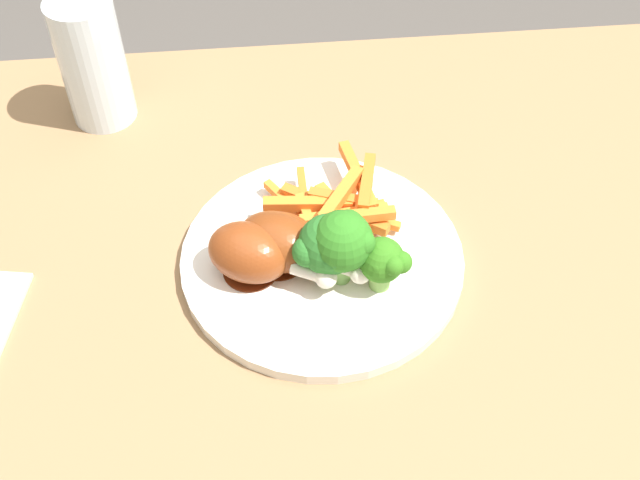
# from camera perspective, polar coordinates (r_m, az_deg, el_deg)

# --- Properties ---
(dining_table) EXTENTS (1.25, 0.66, 0.70)m
(dining_table) POSITION_cam_1_polar(r_m,az_deg,el_deg) (0.81, -3.44, -5.72)
(dining_table) COLOR #8E6B47
(dining_table) RESTS_ON ground_plane
(dinner_plate) EXTENTS (0.26, 0.26, 0.01)m
(dinner_plate) POSITION_cam_1_polar(r_m,az_deg,el_deg) (0.72, 0.00, -1.37)
(dinner_plate) COLOR white
(dinner_plate) RESTS_ON dining_table
(broccoli_floret_front) EXTENTS (0.05, 0.06, 0.08)m
(broccoli_floret_front) POSITION_cam_1_polar(r_m,az_deg,el_deg) (0.66, 1.58, -0.10)
(broccoli_floret_front) COLOR #76AC52
(broccoli_floret_front) RESTS_ON dinner_plate
(broccoli_floret_middle) EXTENTS (0.06, 0.06, 0.07)m
(broccoli_floret_middle) POSITION_cam_1_polar(r_m,az_deg,el_deg) (0.66, 0.37, -0.49)
(broccoli_floret_middle) COLOR #84BC5E
(broccoli_floret_middle) RESTS_ON dinner_plate
(broccoli_floret_back) EXTENTS (0.05, 0.04, 0.05)m
(broccoli_floret_back) POSITION_cam_1_polar(r_m,az_deg,el_deg) (0.66, 4.49, -1.63)
(broccoli_floret_back) COLOR #84B254
(broccoli_floret_back) RESTS_ON dinner_plate
(carrot_fries_pile) EXTENTS (0.13, 0.15, 0.04)m
(carrot_fries_pile) POSITION_cam_1_polar(r_m,az_deg,el_deg) (0.72, 1.15, 2.33)
(carrot_fries_pile) COLOR orange
(carrot_fries_pile) RESTS_ON dinner_plate
(chicken_drumstick_near) EXTENTS (0.11, 0.06, 0.04)m
(chicken_drumstick_near) POSITION_cam_1_polar(r_m,az_deg,el_deg) (0.70, -2.73, 0.15)
(chicken_drumstick_near) COLOR #60220D
(chicken_drumstick_near) RESTS_ON dinner_plate
(chicken_drumstick_far) EXTENTS (0.12, 0.08, 0.05)m
(chicken_drumstick_far) POSITION_cam_1_polar(r_m,az_deg,el_deg) (0.68, -5.11, -1.03)
(chicken_drumstick_far) COLOR #5C220D
(chicken_drumstick_far) RESTS_ON dinner_plate
(chicken_drumstick_extra) EXTENTS (0.12, 0.09, 0.05)m
(chicken_drumstick_extra) POSITION_cam_1_polar(r_m,az_deg,el_deg) (0.69, -2.96, -0.28)
(chicken_drumstick_extra) COLOR #56200C
(chicken_drumstick_extra) RESTS_ON dinner_plate
(water_glass) EXTENTS (0.07, 0.07, 0.14)m
(water_glass) POSITION_cam_1_polar(r_m,az_deg,el_deg) (0.86, -16.37, 12.34)
(water_glass) COLOR silver
(water_glass) RESTS_ON dining_table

